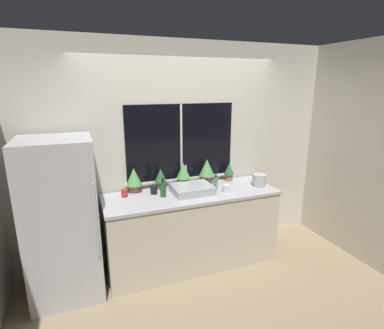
% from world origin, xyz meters
% --- Properties ---
extents(ground_plane, '(14.00, 14.00, 0.00)m').
position_xyz_m(ground_plane, '(0.00, 0.00, 0.00)').
color(ground_plane, '#937F60').
extents(wall_back, '(8.00, 0.09, 2.70)m').
position_xyz_m(wall_back, '(0.00, 0.74, 1.35)').
color(wall_back, beige).
rests_on(wall_back, ground_plane).
extents(wall_left, '(0.06, 7.00, 2.70)m').
position_xyz_m(wall_left, '(-2.06, 1.50, 1.35)').
color(wall_left, beige).
rests_on(wall_left, ground_plane).
extents(wall_right, '(0.06, 7.00, 2.70)m').
position_xyz_m(wall_right, '(2.06, 1.50, 1.35)').
color(wall_right, beige).
rests_on(wall_right, ground_plane).
extents(counter, '(2.07, 0.69, 0.93)m').
position_xyz_m(counter, '(0.00, 0.33, 0.47)').
color(counter, beige).
rests_on(counter, ground_plane).
extents(refrigerator, '(0.70, 0.69, 1.69)m').
position_xyz_m(refrigerator, '(-1.43, 0.29, 0.84)').
color(refrigerator, '#B7B7BC').
rests_on(refrigerator, ground_plane).
extents(sink, '(0.47, 0.44, 0.28)m').
position_xyz_m(sink, '(0.01, 0.34, 0.98)').
color(sink, '#ADADB2').
rests_on(sink, counter).
extents(potted_plant_far_left, '(0.19, 0.19, 0.30)m').
position_xyz_m(potted_plant_far_left, '(-0.63, 0.60, 1.11)').
color(potted_plant_far_left, '#9E6B4C').
rests_on(potted_plant_far_left, counter).
extents(potted_plant_left, '(0.15, 0.15, 0.26)m').
position_xyz_m(potted_plant_left, '(-0.30, 0.60, 1.08)').
color(potted_plant_left, '#9E6B4C').
rests_on(potted_plant_left, counter).
extents(potted_plant_center, '(0.18, 0.18, 0.30)m').
position_xyz_m(potted_plant_center, '(-0.01, 0.60, 1.11)').
color(potted_plant_center, '#9E6B4C').
rests_on(potted_plant_center, counter).
extents(potted_plant_right, '(0.20, 0.20, 0.32)m').
position_xyz_m(potted_plant_right, '(0.31, 0.60, 1.13)').
color(potted_plant_right, '#9E6B4C').
rests_on(potted_plant_right, counter).
extents(potted_plant_far_right, '(0.13, 0.13, 0.24)m').
position_xyz_m(potted_plant_far_right, '(0.64, 0.60, 1.07)').
color(potted_plant_far_right, '#9E6B4C').
rests_on(potted_plant_far_right, counter).
extents(soap_bottle, '(0.05, 0.05, 0.19)m').
position_xyz_m(soap_bottle, '(0.32, 0.34, 1.01)').
color(soap_bottle, '#519E5B').
rests_on(soap_bottle, counter).
extents(bottle_tall, '(0.07, 0.07, 0.23)m').
position_xyz_m(bottle_tall, '(-0.35, 0.34, 1.03)').
color(bottle_tall, '#235128').
rests_on(bottle_tall, counter).
extents(mug_black, '(0.08, 0.08, 0.09)m').
position_xyz_m(mug_black, '(-0.43, 0.47, 0.98)').
color(mug_black, black).
rests_on(mug_black, counter).
extents(mug_white, '(0.08, 0.08, 0.09)m').
position_xyz_m(mug_white, '(0.40, 0.21, 0.98)').
color(mug_white, white).
rests_on(mug_white, counter).
extents(mug_red, '(0.07, 0.07, 0.10)m').
position_xyz_m(mug_red, '(-0.76, 0.49, 0.98)').
color(mug_red, '#B72D28').
rests_on(mug_red, counter).
extents(kettle, '(0.17, 0.17, 0.17)m').
position_xyz_m(kettle, '(0.89, 0.27, 1.01)').
color(kettle, '#B2B2B7').
rests_on(kettle, counter).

